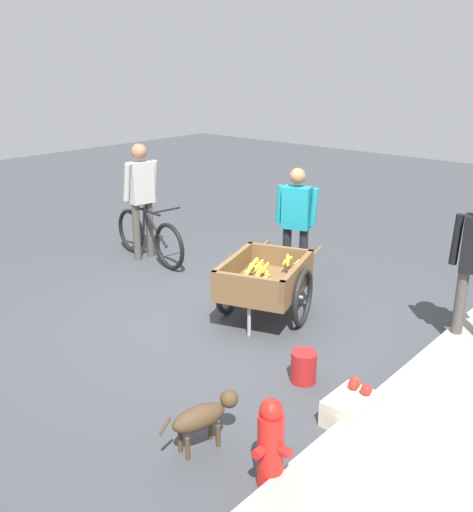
{
  "coord_description": "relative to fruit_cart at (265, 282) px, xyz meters",
  "views": [
    {
      "loc": [
        4.25,
        4.0,
        2.77
      ],
      "look_at": [
        -0.15,
        0.14,
        0.75
      ],
      "focal_mm": 40.37,
      "sensor_mm": 36.0,
      "label": 1
    }
  ],
  "objects": [
    {
      "name": "ground_plane",
      "position": [
        0.39,
        -0.35,
        -0.44
      ],
      "size": [
        24.0,
        24.0,
        0.0
      ],
      "primitive_type": "plane",
      "color": "#3D3F44"
    },
    {
      "name": "dog",
      "position": [
        2.08,
        1.08,
        -0.17
      ],
      "size": [
        0.66,
        0.28,
        0.4
      ],
      "color": "#4C3823",
      "rests_on": "ground"
    },
    {
      "name": "fire_hydrant",
      "position": [
        2.07,
        1.7,
        -0.1
      ],
      "size": [
        0.25,
        0.25,
        0.67
      ],
      "color": "red",
      "rests_on": "ground"
    },
    {
      "name": "plastic_bucket",
      "position": [
        0.82,
        1.1,
        -0.29
      ],
      "size": [
        0.23,
        0.23,
        0.29
      ],
      "primitive_type": "cylinder",
      "color": "#B21E1E",
      "rests_on": "ground"
    },
    {
      "name": "fruit_cart",
      "position": [
        0.0,
        0.0,
        0.0
      ],
      "size": [
        1.81,
        1.25,
        0.7
      ],
      "color": "brown",
      "rests_on": "ground"
    },
    {
      "name": "vendor_person",
      "position": [
        -1.08,
        -0.37,
        0.46
      ],
      "size": [
        0.3,
        0.53,
        1.5
      ],
      "color": "black",
      "rests_on": "ground"
    },
    {
      "name": "bicycle",
      "position": [
        -0.44,
        -2.46,
        -0.08
      ],
      "size": [
        0.46,
        1.65,
        0.85
      ],
      "color": "black",
      "rests_on": "ground"
    },
    {
      "name": "cyclist_person",
      "position": [
        -0.46,
        -2.61,
        0.56
      ],
      "size": [
        0.52,
        0.24,
        1.66
      ],
      "color": "#4C4742",
      "rests_on": "ground"
    },
    {
      "name": "apple_crate",
      "position": [
        1.06,
        1.74,
        -0.31
      ],
      "size": [
        0.44,
        0.32,
        0.31
      ],
      "color": "beige",
      "rests_on": "ground"
    }
  ]
}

